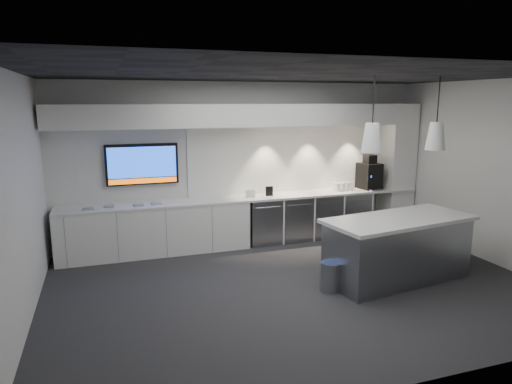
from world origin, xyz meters
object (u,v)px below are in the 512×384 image
object	(u,v)px
wall_tv	(142,164)
bin	(331,276)
island	(398,248)
coffee_machine	(369,175)

from	to	relation	value
wall_tv	bin	bearing A→B (deg)	-49.53
wall_tv	bin	size ratio (longest dim) A/B	3.02
wall_tv	island	world-z (taller)	wall_tv
wall_tv	island	xyz separation A→B (m)	(3.45, -2.66, -1.07)
bin	coffee_machine	world-z (taller)	coffee_machine
island	bin	distance (m)	1.17
wall_tv	island	distance (m)	4.49
island	coffee_machine	world-z (taller)	coffee_machine
coffee_machine	island	bearing A→B (deg)	-117.84
bin	coffee_machine	bearing A→B (deg)	49.08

